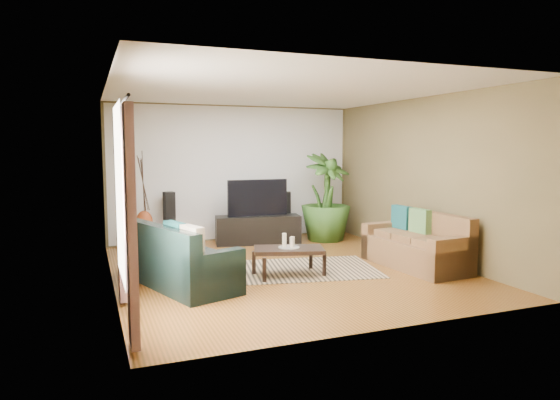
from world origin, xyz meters
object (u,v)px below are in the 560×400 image
vase (144,222)px  sofa_left (181,254)px  coffee_table (289,262)px  side_table (164,259)px  tv_stand (258,230)px  speaker_right (286,215)px  potted_plant (326,197)px  television (258,198)px  pedestal (145,240)px  sofa_right (415,240)px  speaker_left (170,219)px

vase → sofa_left: bearing=-86.0°
coffee_table → side_table: side_table is taller
coffee_table → tv_stand: bearing=98.3°
speaker_right → potted_plant: 0.93m
television → pedestal: size_ratio=3.53×
sofa_right → speaker_right: size_ratio=1.85×
pedestal → side_table: bearing=-88.9°
potted_plant → side_table: bearing=-153.8°
coffee_table → speaker_left: 3.15m
side_table → television: bearing=42.3°
speaker_right → vase: 2.87m
speaker_left → vase: (-0.48, -0.12, -0.02)m
television → speaker_left: bearing=167.4°
potted_plant → side_table: 3.90m
speaker_left → potted_plant: potted_plant is taller
tv_stand → pedestal: 2.13m
speaker_left → pedestal: (-0.48, -0.12, -0.35)m
sofa_right → tv_stand: size_ratio=1.08×
sofa_left → side_table: bearing=-4.0°
tv_stand → speaker_left: speaker_left is taller
speaker_right → tv_stand: bearing=-135.3°
sofa_right → sofa_left: bearing=-98.4°
speaker_left → potted_plant: size_ratio=0.59×
tv_stand → television: (-0.00, 0.02, 0.62)m
potted_plant → vase: (-3.49, 0.43, -0.38)m
sofa_right → speaker_left: size_ratio=1.71×
pedestal → side_table: 2.13m
sofa_left → television: (1.92, 2.46, 0.47)m
television → side_table: bearing=-137.7°
sofa_right → coffee_table: sofa_right is taller
television → sofa_right: bearing=-58.8°
sofa_right → speaker_left: (-3.30, 3.10, 0.09)m
pedestal → vase: size_ratio=0.78×
sofa_right → side_table: 3.83m
sofa_left → vase: (-0.19, 2.70, 0.07)m
sofa_right → vase: 4.81m
tv_stand → potted_plant: potted_plant is taller
sofa_right → speaker_right: speaker_right is taller
sofa_left → coffee_table: 1.57m
pedestal → tv_stand: bearing=-7.1°
vase → television: bearing=-6.6°
television → side_table: television is taller
potted_plant → television: bearing=172.4°
sofa_left → sofa_right: (3.58, -0.28, 0.00)m
tv_stand → potted_plant: 1.51m
sofa_left → vase: sofa_left is taller
side_table → speaker_left: bearing=79.0°
tv_stand → sofa_right: bearing=-48.6°
pedestal → sofa_right: bearing=-38.3°
potted_plant → side_table: (-3.45, -1.70, -0.62)m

